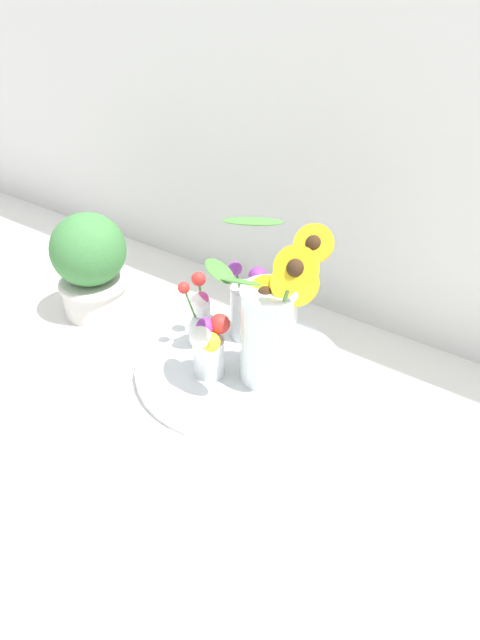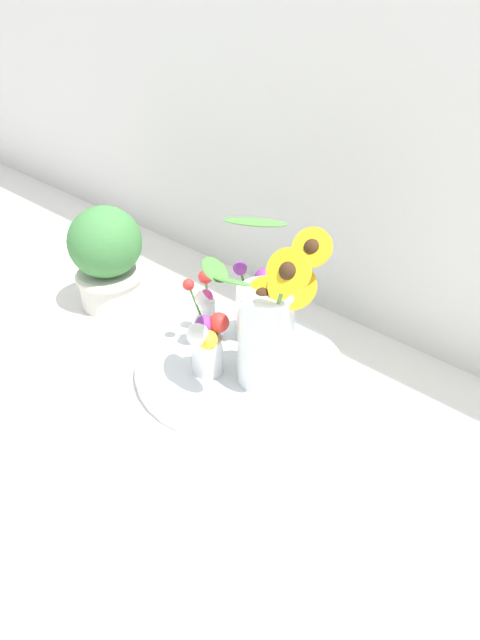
% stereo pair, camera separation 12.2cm
% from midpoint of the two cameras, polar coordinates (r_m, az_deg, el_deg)
% --- Properties ---
extents(ground_plane, '(6.00, 6.00, 0.00)m').
position_cam_midpoint_polar(ground_plane, '(1.26, -6.24, -6.22)').
color(ground_plane, silver).
extents(serving_tray, '(0.43, 0.43, 0.02)m').
position_cam_midpoint_polar(serving_tray, '(1.28, -2.72, -4.48)').
color(serving_tray, silver).
rests_on(serving_tray, ground_plane).
extents(mason_jar_sunflowers, '(0.24, 0.24, 0.32)m').
position_cam_midpoint_polar(mason_jar_sunflowers, '(1.17, -0.19, -0.25)').
color(mason_jar_sunflowers, silver).
rests_on(mason_jar_sunflowers, serving_tray).
extents(vase_small_center, '(0.06, 0.09, 0.13)m').
position_cam_midpoint_polar(vase_small_center, '(1.21, -5.67, -2.54)').
color(vase_small_center, white).
rests_on(vase_small_center, serving_tray).
extents(vase_bulb_right, '(0.08, 0.08, 0.15)m').
position_cam_midpoint_polar(vase_bulb_right, '(1.31, -6.14, 0.05)').
color(vase_bulb_right, white).
rests_on(vase_bulb_right, serving_tray).
extents(vase_small_back, '(0.08, 0.09, 0.19)m').
position_cam_midpoint_polar(vase_small_back, '(1.32, -1.79, 1.07)').
color(vase_small_back, white).
rests_on(vase_small_back, serving_tray).
extents(potted_plant, '(0.17, 0.17, 0.25)m').
position_cam_midpoint_polar(potted_plant, '(1.48, -15.87, 4.88)').
color(potted_plant, beige).
rests_on(potted_plant, ground_plane).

